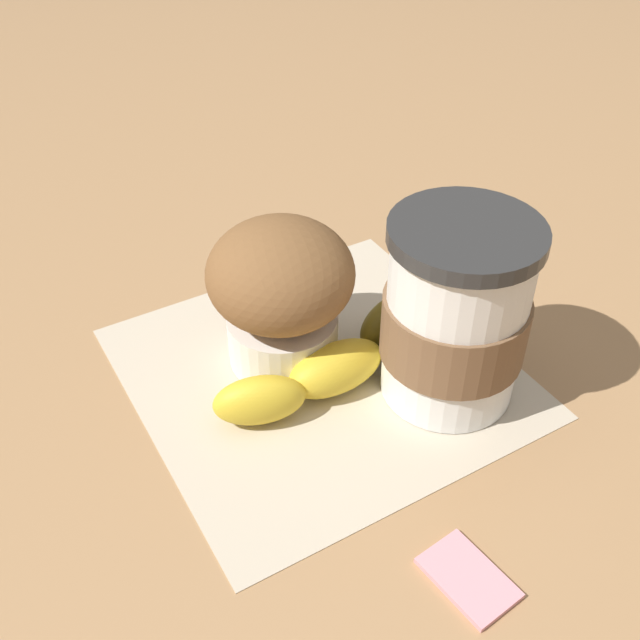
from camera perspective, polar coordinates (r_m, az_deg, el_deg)
ground_plane at (r=0.52m, az=0.00°, el=-4.02°), size 3.00×3.00×0.00m
paper_napkin at (r=0.52m, az=0.00°, el=-3.96°), size 0.26×0.26×0.00m
coffee_cup at (r=0.48m, az=10.26°, el=0.32°), size 0.09×0.09×0.13m
muffin at (r=0.49m, az=-2.98°, el=2.30°), size 0.10×0.10×0.11m
banana at (r=0.50m, az=1.04°, el=-3.24°), size 0.18×0.06×0.03m
sugar_packet at (r=0.42m, az=11.25°, el=-18.59°), size 0.03×0.05×0.01m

